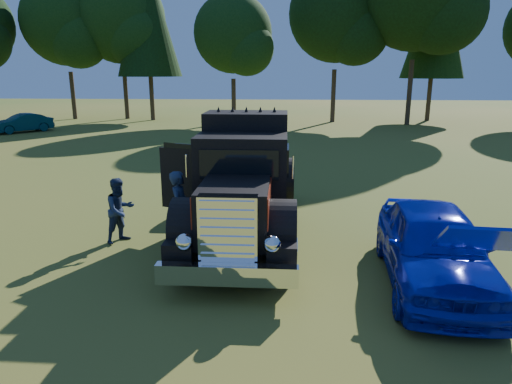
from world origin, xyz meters
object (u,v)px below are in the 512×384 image
object	(u,v)px
hotrod_coupe	(434,246)
spectator_far	(120,210)
diamond_t_truck	(243,187)
distant_teal_car	(22,123)
spectator_near	(180,210)

from	to	relation	value
hotrod_coupe	spectator_far	distance (m)	7.00
diamond_t_truck	spectator_far	size ratio (longest dim) A/B	4.57
distant_teal_car	spectator_near	bearing A→B (deg)	-12.21
spectator_near	hotrod_coupe	bearing A→B (deg)	-107.22
hotrod_coupe	distant_teal_car	bearing A→B (deg)	133.76
diamond_t_truck	hotrod_coupe	distance (m)	4.49
spectator_far	distant_teal_car	bearing A→B (deg)	69.97
diamond_t_truck	spectator_near	distance (m)	1.61
distant_teal_car	diamond_t_truck	bearing A→B (deg)	-8.73
hotrod_coupe	spectator_far	size ratio (longest dim) A/B	2.97
diamond_t_truck	distant_teal_car	xyz separation A→B (m)	(-16.70, 19.17, -0.66)
spectator_near	diamond_t_truck	bearing A→B (deg)	-63.26
spectator_near	spectator_far	distance (m)	1.55
spectator_far	distant_teal_car	xyz separation A→B (m)	(-13.79, 19.61, -0.16)
diamond_t_truck	spectator_far	world-z (taller)	diamond_t_truck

